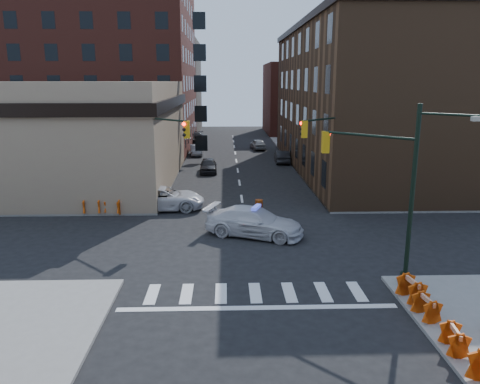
{
  "coord_description": "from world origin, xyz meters",
  "views": [
    {
      "loc": [
        -1.26,
        -25.67,
        9.06
      ],
      "look_at": [
        -0.36,
        3.1,
        2.2
      ],
      "focal_mm": 35.0,
      "sensor_mm": 36.0,
      "label": 1
    }
  ],
  "objects": [
    {
      "name": "bank_building",
      "position": [
        -17.0,
        16.5,
        4.5
      ],
      "size": [
        22.0,
        22.0,
        9.0
      ],
      "primitive_type": "cube",
      "color": "#856D57",
      "rests_on": "ground"
    },
    {
      "name": "ground",
      "position": [
        0.0,
        0.0,
        0.0
      ],
      "size": [
        140.0,
        140.0,
        0.0
      ],
      "primitive_type": "plane",
      "color": "black",
      "rests_on": "ground"
    },
    {
      "name": "apartment_block",
      "position": [
        -18.5,
        40.0,
        12.0
      ],
      "size": [
        25.0,
        25.0,
        24.0
      ],
      "primitive_type": "cube",
      "color": "#5B261C",
      "rests_on": "ground"
    },
    {
      "name": "signal_pole_nw",
      "position": [
        -5.85,
        5.34,
        4.34
      ],
      "size": [
        3.58,
        3.67,
        8.0
      ],
      "rotation": [
        0.0,
        0.0,
        -0.79
      ],
      "color": "black",
      "rests_on": "sidewalk_nw"
    },
    {
      "name": "filler_nw",
      "position": [
        -16.0,
        62.0,
        8.0
      ],
      "size": [
        20.0,
        18.0,
        16.0
      ],
      "primitive_type": "cube",
      "color": "brown",
      "rests_on": "ground"
    },
    {
      "name": "commercial_row_ne",
      "position": [
        13.0,
        22.5,
        7.0
      ],
      "size": [
        14.0,
        34.0,
        14.0
      ],
      "primitive_type": "cube",
      "color": "#4F341F",
      "rests_on": "ground"
    },
    {
      "name": "parked_car_wnear",
      "position": [
        -3.0,
        21.05,
        0.71
      ],
      "size": [
        1.8,
        4.23,
        1.42
      ],
      "primitive_type": "imported",
      "rotation": [
        0.0,
        0.0,
        0.03
      ],
      "color": "black",
      "rests_on": "ground"
    },
    {
      "name": "barrel_bank",
      "position": [
        -5.5,
        8.91,
        0.47
      ],
      "size": [
        0.68,
        0.68,
        0.94
      ],
      "primitive_type": "cylinder",
      "rotation": [
        0.0,
        0.0,
        0.37
      ],
      "color": "#C16009",
      "rests_on": "ground"
    },
    {
      "name": "sidewalk_ne",
      "position": [
        23.0,
        32.75,
        0.07
      ],
      "size": [
        34.0,
        54.5,
        0.15
      ],
      "primitive_type": "cube",
      "color": "gray",
      "rests_on": "ground"
    },
    {
      "name": "barricade_se_b",
      "position": [
        6.4,
        -9.5,
        0.59
      ],
      "size": [
        0.71,
        1.22,
        0.87
      ],
      "primitive_type": null,
      "rotation": [
        0.0,
        0.0,
        1.68
      ],
      "color": "red",
      "rests_on": "sidewalk_se"
    },
    {
      "name": "barricade_se_a",
      "position": [
        6.4,
        -8.0,
        0.63
      ],
      "size": [
        0.81,
        1.36,
        0.96
      ],
      "primitive_type": null,
      "rotation": [
        0.0,
        0.0,
        1.71
      ],
      "color": "red",
      "rests_on": "sidewalk_se"
    },
    {
      "name": "pedestrian_a",
      "position": [
        -6.81,
        8.3,
        1.14
      ],
      "size": [
        0.77,
        0.55,
        1.98
      ],
      "primitive_type": "imported",
      "rotation": [
        0.0,
        0.0,
        -0.11
      ],
      "color": "black",
      "rests_on": "sidewalk_nw"
    },
    {
      "name": "barricade_se_d",
      "position": [
        6.4,
        -11.76,
        0.58
      ],
      "size": [
        0.7,
        1.2,
        0.85
      ],
      "primitive_type": null,
      "rotation": [
        0.0,
        0.0,
        1.45
      ],
      "color": "red",
      "rests_on": "sidewalk_se"
    },
    {
      "name": "parked_car_wfar",
      "position": [
        -4.91,
        32.3,
        0.66
      ],
      "size": [
        1.8,
        4.11,
        1.31
      ],
      "primitive_type": "imported",
      "rotation": [
        0.0,
        0.0,
        0.11
      ],
      "color": "#989CA0",
      "rests_on": "ground"
    },
    {
      "name": "barrel_road",
      "position": [
        1.06,
        5.92,
        0.48
      ],
      "size": [
        0.64,
        0.64,
        0.96
      ],
      "primitive_type": "cylinder",
      "rotation": [
        0.0,
        0.0,
        -0.23
      ],
      "color": "orange",
      "rests_on": "ground"
    },
    {
      "name": "sidewalk_nw",
      "position": [
        -23.0,
        32.75,
        0.07
      ],
      "size": [
        34.0,
        54.5,
        0.15
      ],
      "primitive_type": "cube",
      "color": "gray",
      "rests_on": "ground"
    },
    {
      "name": "parked_car_efar",
      "position": [
        3.14,
        37.18,
        0.71
      ],
      "size": [
        2.21,
        4.33,
        1.41
      ],
      "primitive_type": "imported",
      "rotation": [
        0.0,
        0.0,
        3.28
      ],
      "color": "gray",
      "rests_on": "ground"
    },
    {
      "name": "parked_car_enear",
      "position": [
        5.13,
        26.46,
        0.7
      ],
      "size": [
        1.57,
        4.28,
        1.4
      ],
      "primitive_type": "imported",
      "rotation": [
        0.0,
        0.0,
        3.12
      ],
      "color": "black",
      "rests_on": "ground"
    },
    {
      "name": "parked_car_wdeep",
      "position": [
        -5.5,
        44.24,
        0.76
      ],
      "size": [
        2.28,
        5.31,
        1.53
      ],
      "primitive_type": "imported",
      "rotation": [
        0.0,
        0.0,
        0.03
      ],
      "color": "black",
      "rests_on": "ground"
    },
    {
      "name": "pedestrian_b",
      "position": [
        -10.17,
        9.13,
        0.97
      ],
      "size": [
        1.01,
        0.97,
        1.64
      ],
      "primitive_type": "imported",
      "rotation": [
        0.0,
        0.0,
        0.61
      ],
      "color": "black",
      "rests_on": "sidewalk_nw"
    },
    {
      "name": "tree_ne_far",
      "position": [
        7.5,
        34.0,
        3.49
      ],
      "size": [
        3.0,
        3.0,
        4.85
      ],
      "color": "black",
      "rests_on": "sidewalk_ne"
    },
    {
      "name": "pickup",
      "position": [
        -5.8,
        7.11,
        0.83
      ],
      "size": [
        6.1,
        3.03,
        1.66
      ],
      "primitive_type": "imported",
      "rotation": [
        0.0,
        0.0,
        1.62
      ],
      "color": "silver",
      "rests_on": "ground"
    },
    {
      "name": "filler_ne",
      "position": [
        14.0,
        58.0,
        6.0
      ],
      "size": [
        16.0,
        16.0,
        12.0
      ],
      "primitive_type": "cube",
      "color": "#5B261C",
      "rests_on": "ground"
    },
    {
      "name": "signal_pole_se",
      "position": [
        6.04,
        -5.52,
        4.61
      ],
      "size": [
        5.4,
        5.27,
        8.0
      ],
      "rotation": [
        0.0,
        0.0,
        2.36
      ],
      "color": "black",
      "rests_on": "sidewalk_se"
    },
    {
      "name": "police_car",
      "position": [
        0.44,
        1.0,
        0.85
      ],
      "size": [
        6.36,
        4.38,
        1.71
      ],
      "primitive_type": "imported",
      "rotation": [
        0.0,
        0.0,
        1.2
      ],
      "color": "silver",
      "rests_on": "ground"
    },
    {
      "name": "barricade_nw_a",
      "position": [
        -8.99,
        5.7,
        0.62
      ],
      "size": [
        1.38,
        0.94,
        0.95
      ],
      "primitive_type": null,
      "rotation": [
        0.0,
        0.0,
        -0.26
      ],
      "color": "#CC4709",
      "rests_on": "sidewalk_nw"
    },
    {
      "name": "barricade_nw_b",
      "position": [
        -10.44,
        5.7,
        0.66
      ],
      "size": [
        1.37,
        0.7,
        1.02
      ],
      "primitive_type": null,
      "rotation": [
        0.0,
        0.0,
        0.01
      ],
      "color": "#D04B09",
      "rests_on": "sidewalk_nw"
    },
    {
      "name": "pedestrian_c",
      "position": [
        -13.0,
        8.72,
        0.94
      ],
      "size": [
        1.0,
        0.64,
        1.59
      ],
      "primitive_type": "imported",
      "rotation": [
        0.0,
        0.0,
        0.29
      ],
      "color": "black",
      "rests_on": "sidewalk_nw"
    },
    {
      "name": "signal_pole_ne",
      "position": [
        5.84,
        5.35,
        4.34
      ],
      "size": [
        3.67,
        3.58,
        8.0
      ],
      "rotation": [
        0.0,
        0.0,
        -2.36
      ],
      "color": "black",
      "rests_on": "sidewalk_ne"
    },
    {
      "name": "tree_ne_near",
      "position": [
        7.5,
        26.0,
        3.49
      ],
      "size": [
        3.0,
        3.0,
        4.85
      ],
      "color": "black",
      "rests_on": "sidewalk_ne"
    }
  ]
}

